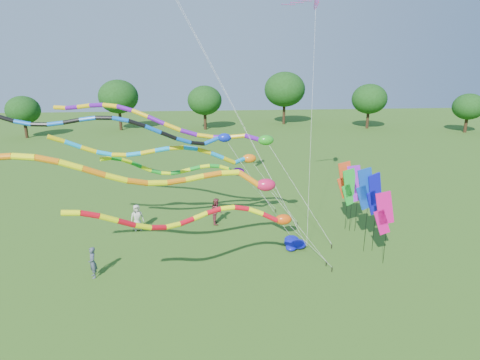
{
  "coord_description": "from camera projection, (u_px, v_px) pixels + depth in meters",
  "views": [
    {
      "loc": [
        -3.63,
        -17.1,
        10.6
      ],
      "look_at": [
        -1.57,
        2.9,
        4.8
      ],
      "focal_mm": 30.0,
      "sensor_mm": 36.0,
      "label": 1
    }
  ],
  "objects": [
    {
      "name": "tube_kite_cyan",
      "position": [
        183.0,
        154.0,
        23.09
      ],
      "size": [
        14.07,
        3.49,
        7.6
      ],
      "rotation": [
        0.0,
        0.0,
        0.27
      ],
      "color": "black",
      "rests_on": "ground"
    },
    {
      "name": "person_a",
      "position": [
        137.0,
        217.0,
        26.46
      ],
      "size": [
        1.0,
        0.82,
        1.77
      ],
      "primitive_type": "imported",
      "rotation": [
        0.0,
        0.0,
        0.35
      ],
      "color": "#B9B8A7",
      "rests_on": "ground"
    },
    {
      "name": "banner_pole_blue_a",
      "position": [
        365.0,
        189.0,
        22.53
      ],
      "size": [
        1.16,
        0.18,
        5.13
      ],
      "rotation": [
        0.0,
        0.0,
        0.08
      ],
      "color": "black",
      "rests_on": "ground"
    },
    {
      "name": "tube_kite_orange",
      "position": [
        168.0,
        176.0,
        18.61
      ],
      "size": [
        15.94,
        2.35,
        7.71
      ],
      "rotation": [
        0.0,
        0.0,
        0.11
      ],
      "color": "black",
      "rests_on": "ground"
    },
    {
      "name": "banner_pole_violet",
      "position": [
        355.0,
        184.0,
        25.69
      ],
      "size": [
        1.09,
        0.56,
        4.51
      ],
      "rotation": [
        0.0,
        0.0,
        -0.43
      ],
      "color": "black",
      "rests_on": "ground"
    },
    {
      "name": "tree_ring",
      "position": [
        353.0,
        182.0,
        18.2
      ],
      "size": [
        117.88,
        120.49,
        9.62
      ],
      "color": "#382314",
      "rests_on": "ground"
    },
    {
      "name": "tube_kite_blue",
      "position": [
        143.0,
        131.0,
        21.17
      ],
      "size": [
        15.23,
        2.11,
        8.78
      ],
      "rotation": [
        0.0,
        0.0,
        0.15
      ],
      "color": "black",
      "rests_on": "ground"
    },
    {
      "name": "banner_pole_magenta_a",
      "position": [
        384.0,
        213.0,
        21.37
      ],
      "size": [
        1.16,
        0.16,
        4.22
      ],
      "rotation": [
        0.0,
        0.0,
        -0.07
      ],
      "color": "black",
      "rests_on": "ground"
    },
    {
      "name": "tube_kite_green",
      "position": [
        194.0,
        169.0,
        26.43
      ],
      "size": [
        11.26,
        3.63,
        5.83
      ],
      "rotation": [
        0.0,
        0.0,
        0.31
      ],
      "color": "black",
      "rests_on": "ground"
    },
    {
      "name": "banner_pole_green",
      "position": [
        349.0,
        187.0,
        25.65
      ],
      "size": [
        1.16,
        0.28,
        4.3
      ],
      "rotation": [
        0.0,
        0.0,
        0.17
      ],
      "color": "black",
      "rests_on": "ground"
    },
    {
      "name": "person_b",
      "position": [
        93.0,
        263.0,
        20.56
      ],
      "size": [
        0.62,
        0.72,
        1.66
      ],
      "primitive_type": "imported",
      "rotation": [
        0.0,
        0.0,
        -1.13
      ],
      "color": "#3D4556",
      "rests_on": "ground"
    },
    {
      "name": "tube_kite_purple",
      "position": [
        180.0,
        125.0,
        23.44
      ],
      "size": [
        16.35,
        5.02,
        9.08
      ],
      "rotation": [
        0.0,
        0.0,
        -0.28
      ],
      "color": "black",
      "rests_on": "ground"
    },
    {
      "name": "blue_nylon_heap",
      "position": [
        294.0,
        244.0,
        24.16
      ],
      "size": [
        1.73,
        1.43,
        0.48
      ],
      "color": "#0D12AA",
      "rests_on": "ground"
    },
    {
      "name": "tube_kite_red",
      "position": [
        213.0,
        218.0,
        17.89
      ],
      "size": [
        11.82,
        4.01,
        5.92
      ],
      "rotation": [
        0.0,
        0.0,
        0.28
      ],
      "color": "black",
      "rests_on": "ground"
    },
    {
      "name": "banner_pole_blue_b",
      "position": [
        374.0,
        194.0,
        22.66
      ],
      "size": [
        1.12,
        0.47,
        4.82
      ],
      "rotation": [
        0.0,
        0.0,
        0.34
      ],
      "color": "black",
      "rests_on": "ground"
    },
    {
      "name": "person_c",
      "position": [
        216.0,
        211.0,
        27.53
      ],
      "size": [
        0.7,
        0.9,
        1.84
      ],
      "primitive_type": "imported",
      "rotation": [
        0.0,
        0.0,
        1.58
      ],
      "color": "maroon",
      "rests_on": "ground"
    },
    {
      "name": "ground",
      "position": [
        278.0,
        289.0,
        19.64
      ],
      "size": [
        160.0,
        160.0,
        0.0
      ],
      "primitive_type": "plane",
      "color": "#2D5B18",
      "rests_on": "ground"
    },
    {
      "name": "banner_pole_red",
      "position": [
        345.0,
        180.0,
        25.86
      ],
      "size": [
        1.16,
        0.13,
        4.7
      ],
      "rotation": [
        0.0,
        0.0,
        0.05
      ],
      "color": "black",
      "rests_on": "ground"
    }
  ]
}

